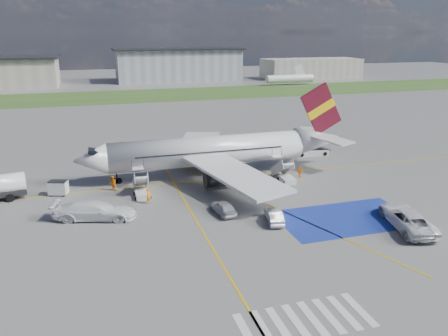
{
  "coord_description": "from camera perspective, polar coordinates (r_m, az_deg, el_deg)",
  "views": [
    {
      "loc": [
        -14.22,
        -40.25,
        18.49
      ],
      "look_at": [
        -0.25,
        5.77,
        3.5
      ],
      "focal_mm": 35.0,
      "sensor_mm": 36.0,
      "label": 1
    }
  ],
  "objects": [
    {
      "name": "gpu_cart",
      "position": [
        55.29,
        -20.83,
        -2.53
      ],
      "size": [
        2.42,
        1.93,
        1.77
      ],
      "rotation": [
        0.0,
        0.0,
        -0.32
      ],
      "color": "silver",
      "rests_on": "ground"
    },
    {
      "name": "airstairs_fwd",
      "position": [
        52.33,
        -10.7,
        -2.97
      ],
      "size": [
        1.9,
        5.2,
        3.6
      ],
      "color": "silver",
      "rests_on": "ground"
    },
    {
      "name": "taxiway_line_cross",
      "position": [
        36.63,
        0.06,
        -13.0
      ],
      "size": [
        0.2,
        60.0,
        0.01
      ],
      "primitive_type": "cube",
      "color": "gold",
      "rests_on": "ground"
    },
    {
      "name": "ground",
      "position": [
        46.52,
        2.37,
        -6.12
      ],
      "size": [
        400.0,
        400.0,
        0.0
      ],
      "primitive_type": "plane",
      "color": "#60605E",
      "rests_on": "ground"
    },
    {
      "name": "staging_box",
      "position": [
        47.36,
        15.59,
        -6.34
      ],
      "size": [
        14.0,
        8.0,
        0.01
      ],
      "primitive_type": "cube",
      "color": "navy",
      "rests_on": "ground"
    },
    {
      "name": "taxiway_line_main",
      "position": [
        57.22,
        -1.57,
        -1.54
      ],
      "size": [
        120.0,
        0.2,
        0.01
      ],
      "primitive_type": "cube",
      "color": "gold",
      "rests_on": "ground"
    },
    {
      "name": "taxiway_line_diag",
      "position": [
        57.22,
        -1.57,
        -1.54
      ],
      "size": [
        20.71,
        56.45,
        0.01
      ],
      "primitive_type": "cube",
      "rotation": [
        0.0,
        0.0,
        0.35
      ],
      "color": "gold",
      "rests_on": "ground"
    },
    {
      "name": "crew_fwd",
      "position": [
        49.89,
        -9.84,
        -3.61
      ],
      "size": [
        0.76,
        0.76,
        1.78
      ],
      "primitive_type": "imported",
      "rotation": [
        0.0,
        0.0,
        0.79
      ],
      "color": "orange",
      "rests_on": "ground"
    },
    {
      "name": "belt_loader",
      "position": [
        70.08,
        11.42,
        2.01
      ],
      "size": [
        5.59,
        2.55,
        1.63
      ],
      "rotation": [
        0.0,
        0.0,
        -0.12
      ],
      "color": "silver",
      "rests_on": "ground"
    },
    {
      "name": "van_white_b",
      "position": [
        46.96,
        -16.59,
        -4.99
      ],
      "size": [
        6.84,
        4.28,
        2.5
      ],
      "primitive_type": "imported",
      "rotation": [
        0.0,
        0.0,
        1.29
      ],
      "color": "white",
      "rests_on": "ground"
    },
    {
      "name": "car_silver_b",
      "position": [
        44.8,
        6.56,
        -6.26
      ],
      "size": [
        2.24,
        4.24,
        1.33
      ],
      "primitive_type": "imported",
      "rotation": [
        0.0,
        0.0,
        2.93
      ],
      "color": "silver",
      "rests_on": "ground"
    },
    {
      "name": "terminal_centre",
      "position": [
        179.0,
        -5.99,
        13.22
      ],
      "size": [
        48.0,
        18.0,
        12.0
      ],
      "primitive_type": "cube",
      "color": "gray",
      "rests_on": "ground"
    },
    {
      "name": "airstairs_aft",
      "position": [
        57.05,
        8.06,
        -1.12
      ],
      "size": [
        1.9,
        5.2,
        3.6
      ],
      "color": "silver",
      "rests_on": "ground"
    },
    {
      "name": "terminal_east",
      "position": [
        190.99,
        11.29,
        12.64
      ],
      "size": [
        40.0,
        16.0,
        8.0
      ],
      "primitive_type": "cube",
      "color": "gray",
      "rests_on": "ground"
    },
    {
      "name": "car_silver_a",
      "position": [
        46.51,
        -0.11,
        -5.17
      ],
      "size": [
        2.27,
        4.35,
        1.41
      ],
      "primitive_type": "imported",
      "rotation": [
        0.0,
        0.0,
        3.29
      ],
      "color": "#B9BCC1",
      "rests_on": "ground"
    },
    {
      "name": "crew_aft",
      "position": [
        58.68,
        9.89,
        -0.47
      ],
      "size": [
        0.51,
        1.01,
        1.66
      ],
      "primitive_type": "imported",
      "rotation": [
        0.0,
        0.0,
        1.68
      ],
      "color": "orange",
      "rests_on": "ground"
    },
    {
      "name": "crew_nose",
      "position": [
        54.75,
        -14.31,
        -1.95
      ],
      "size": [
        1.08,
        1.15,
        1.87
      ],
      "primitive_type": "imported",
      "rotation": [
        0.0,
        0.0,
        -1.03
      ],
      "color": "orange",
      "rests_on": "ground"
    },
    {
      "name": "crosswalk",
      "position": [
        31.48,
        10.5,
        -18.98
      ],
      "size": [
        9.0,
        4.0,
        0.01
      ],
      "color": "silver",
      "rests_on": "ground"
    },
    {
      "name": "van_white_a",
      "position": [
        46.94,
        22.79,
        -5.7
      ],
      "size": [
        4.5,
        7.06,
        2.45
      ],
      "primitive_type": "imported",
      "rotation": [
        0.0,
        0.0,
        2.9
      ],
      "color": "white",
      "rests_on": "ground"
    },
    {
      "name": "grass_strip",
      "position": [
        137.25,
        -10.93,
        9.26
      ],
      "size": [
        400.0,
        30.0,
        0.01
      ],
      "primitive_type": "cube",
      "color": "#2D4C1E",
      "rests_on": "ground"
    },
    {
      "name": "airliner",
      "position": [
        58.47,
        -0.7,
        2.34
      ],
      "size": [
        36.81,
        32.95,
        11.92
      ],
      "color": "silver",
      "rests_on": "ground"
    }
  ]
}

